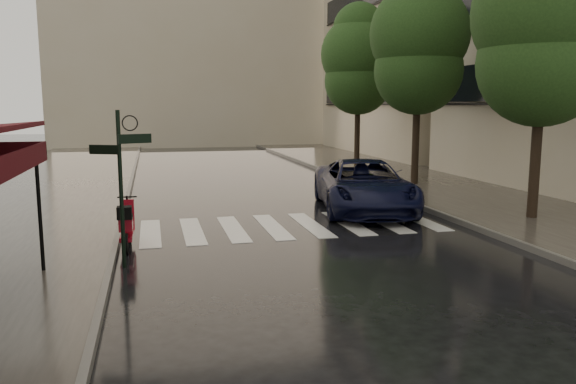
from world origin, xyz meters
name	(u,v)px	position (x,y,z in m)	size (l,w,h in m)	color
ground	(198,317)	(0.00, 0.00, 0.00)	(120.00, 120.00, 0.00)	black
sidewalk_near	(35,199)	(-4.50, 12.00, 0.06)	(6.00, 60.00, 0.12)	#38332D
sidewalk_far	(431,184)	(10.25, 12.00, 0.06)	(5.50, 60.00, 0.12)	#38332D
curb_near	(128,195)	(-1.45, 12.00, 0.07)	(0.12, 60.00, 0.16)	#595651
curb_far	(366,186)	(7.45, 12.00, 0.07)	(0.12, 60.00, 0.16)	#595651
crosswalk	(292,226)	(2.98, 6.00, 0.01)	(7.85, 3.20, 0.01)	silver
signpost	(121,176)	(-1.19, 3.00, 1.83)	(1.17, 0.29, 3.10)	black
haussmann_far	(420,10)	(16.50, 26.00, 9.25)	(8.00, 16.00, 18.50)	#B9AA8D
backdrop_building	(194,18)	(3.00, 38.00, 10.00)	(22.00, 6.00, 20.00)	#B9AA8D
tree_near	(545,24)	(9.60, 5.00, 5.32)	(3.80, 3.80, 7.99)	black
tree_mid	(419,42)	(9.50, 12.00, 5.59)	(3.80, 3.80, 8.34)	black
tree_far	(359,60)	(9.70, 19.00, 5.46)	(3.80, 3.80, 8.16)	black
scooter	(127,226)	(-1.20, 4.56, 0.51)	(0.44, 1.66, 1.09)	black
parked_car	(364,186)	(5.64, 7.59, 0.77)	(2.57, 5.57, 1.55)	black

